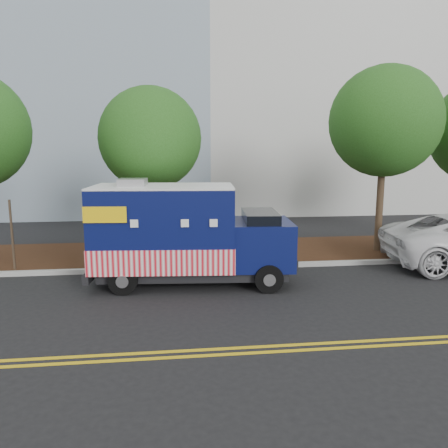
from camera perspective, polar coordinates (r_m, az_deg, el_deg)
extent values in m
plane|color=black|center=(13.20, -5.69, -7.71)|extent=(120.00, 120.00, 0.00)
cube|color=#9E9E99|center=(14.52, -5.81, -5.77)|extent=(120.00, 0.18, 0.15)
cube|color=black|center=(16.55, -5.96, -3.82)|extent=(120.00, 4.00, 0.15)
cube|color=gold|center=(9.06, -5.04, -16.17)|extent=(120.00, 0.10, 0.01)
cube|color=gold|center=(8.83, -4.99, -16.88)|extent=(120.00, 0.10, 0.01)
cylinder|color=#38281C|center=(16.07, -9.34, 1.62)|extent=(0.26, 0.26, 3.42)
sphere|color=#204C15|center=(15.91, -9.61, 10.98)|extent=(3.62, 3.62, 3.62)
cylinder|color=#38281C|center=(17.39, 19.68, 2.65)|extent=(0.26, 0.26, 3.93)
sphere|color=#204C15|center=(17.30, 20.26, 12.45)|extent=(4.01, 4.01, 4.01)
cube|color=#473828|center=(15.32, -25.92, -1.58)|extent=(0.06, 0.06, 2.40)
cube|color=black|center=(13.10, -3.95, -5.99)|extent=(5.49, 2.24, 0.27)
cube|color=#0A1146|center=(12.86, -7.86, -0.32)|extent=(4.18, 2.51, 2.30)
cube|color=red|center=(13.03, -7.77, -3.84)|extent=(4.22, 2.57, 0.72)
cube|color=white|center=(12.71, -7.98, 4.87)|extent=(4.18, 2.51, 0.06)
cube|color=#B7B7BA|center=(12.81, -11.85, 5.35)|extent=(0.82, 0.82, 0.21)
cube|color=#0A1146|center=(13.00, 4.91, -2.51)|extent=(1.88, 2.19, 1.34)
cube|color=black|center=(12.88, 4.74, 0.27)|extent=(1.10, 1.94, 0.62)
cube|color=black|center=(13.24, 8.67, -4.36)|extent=(0.23, 1.91, 0.29)
cube|color=black|center=(13.50, -16.50, -5.78)|extent=(0.34, 2.16, 0.27)
cube|color=#B7B7BA|center=(13.20, -16.66, -0.17)|extent=(0.17, 1.72, 1.82)
cube|color=#B7B7BA|center=(13.95, -6.24, 0.71)|extent=(1.72, 0.17, 1.05)
cube|color=yellow|center=(11.90, -15.34, 1.17)|extent=(1.15, 0.11, 0.43)
cube|color=yellow|center=(14.10, -13.29, 2.57)|extent=(1.15, 0.11, 0.43)
cylinder|color=black|center=(12.28, 5.87, -7.11)|extent=(0.82, 0.33, 0.80)
cylinder|color=black|center=(14.14, 4.75, -4.81)|extent=(0.82, 0.33, 0.80)
cylinder|color=black|center=(12.38, -13.04, -7.18)|extent=(0.82, 0.33, 0.80)
cylinder|color=black|center=(14.22, -11.60, -4.89)|extent=(0.82, 0.33, 0.80)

